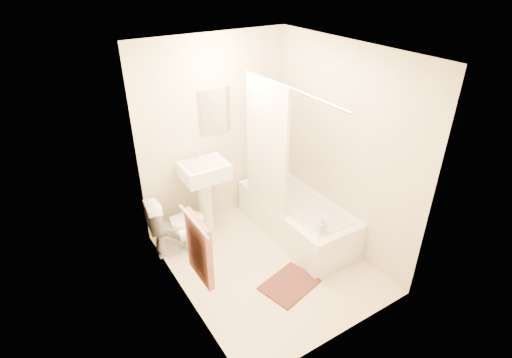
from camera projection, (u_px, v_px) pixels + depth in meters
floor at (267, 263)px, 4.65m from camera, size 2.40×2.40×0.00m
ceiling at (271, 51)px, 3.48m from camera, size 2.40×2.40×0.00m
wall_back at (215, 133)px, 4.95m from camera, size 2.00×0.02×2.40m
wall_left at (177, 200)px, 3.60m from camera, size 0.02×2.40×2.40m
wall_right at (342, 150)px, 4.53m from camera, size 0.02×2.40×2.40m
mirror at (215, 111)px, 4.79m from camera, size 0.40×0.03×0.55m
curtain_rod at (290, 88)px, 3.89m from camera, size 0.03×1.70×0.03m
shower_curtain at (266, 146)px, 4.56m from camera, size 0.04×0.80×1.55m
towel_bar at (194, 221)px, 3.48m from camera, size 0.02×0.60×0.02m
towel at (199, 249)px, 3.65m from camera, size 0.06×0.45×0.66m
toilet_paper at (184, 235)px, 3.96m from camera, size 0.11×0.12×0.12m
toilet at (178, 225)px, 4.73m from camera, size 0.73×0.47×0.68m
sink at (206, 195)px, 4.95m from camera, size 0.55×0.45×1.06m
bathtub at (296, 217)px, 5.06m from camera, size 0.72×1.65×0.47m
bath_mat at (289, 284)px, 4.33m from camera, size 0.67×0.56×0.02m
soap_bottle at (322, 225)px, 4.34m from camera, size 0.11×0.11×0.20m
scrub_brush at (275, 190)px, 5.14m from camera, size 0.11×0.21×0.04m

